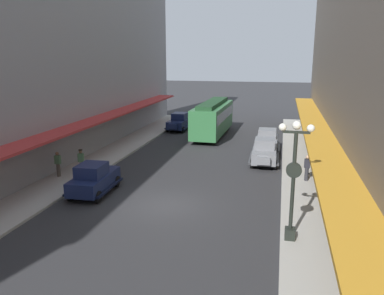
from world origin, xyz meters
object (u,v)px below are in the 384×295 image
Objects in this scene: fire_hydrant at (80,175)px; pedestrian_1 at (307,168)px; lamp_post_with_clock at (294,176)px; pedestrian_2 at (81,162)px; parked_car_1 at (264,151)px; parked_car_0 at (94,178)px; parked_car_3 at (179,121)px; parked_car_2 at (267,140)px; pedestrian_0 at (58,164)px; streetcar at (213,117)px.

pedestrian_1 is (13.85, 3.36, 0.43)m from fire_hydrant.
lamp_post_with_clock is 3.09× the size of pedestrian_2.
parked_car_0 is at bearing -136.68° from parked_car_1.
parked_car_3 is at bearing 82.97° from pedestrian_2.
pedestrian_2 is at bearing 154.10° from lamp_post_with_clock.
parked_car_2 is 0.99× the size of parked_car_3.
lamp_post_with_clock is 15.82m from pedestrian_0.
lamp_post_with_clock is (7.25, -21.48, 1.08)m from streetcar.
streetcar is at bearing 67.70° from pedestrian_2.
parked_car_1 is 12.68m from lamp_post_with_clock.
parked_car_2 reaches higher than fire_hydrant.
pedestrian_0 is (-12.89, -6.69, 0.05)m from parked_car_1.
parked_car_1 is 13.07m from pedestrian_2.
pedestrian_2 is at bearing 114.89° from fire_hydrant.
lamp_post_with_clock is at bearing -71.36° from streetcar.
pedestrian_2 is at bearing -112.30° from streetcar.
pedestrian_0 is at bearing -147.19° from pedestrian_2.
fire_hydrant is 14.26m from pedestrian_1.
parked_car_1 is at bearing -49.80° from parked_car_3.
lamp_post_with_clock reaches higher than streetcar.
parked_car_0 reaches higher than pedestrian_2.
streetcar is at bearing 108.64° from lamp_post_with_clock.
parked_car_1 is 4.83m from pedestrian_1.
fire_hydrant is at bearing -108.59° from streetcar.
parked_car_3 is at bearing 85.45° from fire_hydrant.
pedestrian_0 is 15.96m from pedestrian_1.
pedestrian_0 is 1.46m from pedestrian_2.
fire_hydrant is (-12.75, 5.12, -2.42)m from lamp_post_with_clock.
parked_car_3 is at bearing 115.44° from lamp_post_with_clock.
pedestrian_2 is (-11.67, -5.90, 0.07)m from parked_car_1.
parked_car_0 is at bearing -158.22° from pedestrian_1.
pedestrian_0 is at bearing -115.05° from streetcar.
parked_car_1 is 14.79m from parked_car_3.
pedestrian_2 is (-0.64, 1.38, 0.45)m from fire_hydrant.
pedestrian_1 is (12.12, 4.84, 0.05)m from parked_car_0.
parked_car_0 is 5.25× the size of fire_hydrant.
fire_hydrant is 2.00m from pedestrian_0.
parked_car_3 is at bearing 79.46° from pedestrian_0.
parked_car_2 is 16.52m from lamp_post_with_clock.
fire_hydrant is (-11.03, -7.28, -0.38)m from parked_car_1.
lamp_post_with_clock is 13.95m from fire_hydrant.
parked_car_1 is at bearing 33.43° from fire_hydrant.
parked_car_0 is 2.31m from fire_hydrant.
streetcar reaches higher than pedestrian_2.
parked_car_3 reaches higher than pedestrian_1.
pedestrian_0 is at bearing -140.62° from parked_car_2.
fire_hydrant is 0.49× the size of pedestrian_2.
lamp_post_with_clock is 8.78m from pedestrian_1.
parked_car_0 is 4.16m from pedestrian_0.
parked_car_2 is 12.09m from parked_car_3.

